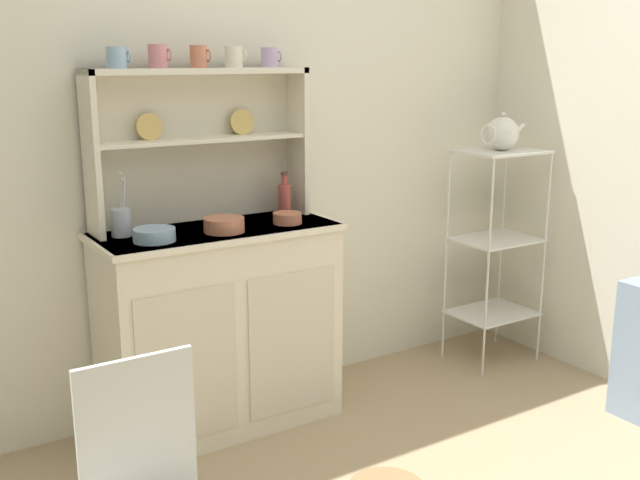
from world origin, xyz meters
The scene contains 15 objects.
wall_back centered at (0.00, 1.62, 1.25)m, with size 3.84×0.05×2.50m, color silver.
hutch_cabinet centered at (-0.22, 1.37, 0.45)m, with size 1.02×0.45×0.88m.
hutch_shelf_unit centered at (-0.22, 1.53, 1.26)m, with size 0.95×0.18×0.65m.
bakers_rack centered at (1.30, 1.27, 0.68)m, with size 0.42×0.32×1.12m.
cup_sky_0 centered at (-0.55, 1.49, 1.57)m, with size 0.09×0.08×0.08m.
cup_rose_1 centered at (-0.39, 1.49, 1.58)m, with size 0.09×0.07×0.09m.
cup_terracotta_2 centered at (-0.22, 1.49, 1.57)m, with size 0.08×0.07×0.09m.
cup_cream_3 centered at (-0.06, 1.49, 1.57)m, with size 0.09×0.07×0.09m.
cup_lilac_4 centered at (0.11, 1.49, 1.57)m, with size 0.09×0.07×0.08m.
bowl_mixing_large centered at (-0.51, 1.29, 0.91)m, with size 0.16×0.16×0.05m, color #8EB2D1.
bowl_floral_medium centered at (-0.22, 1.29, 0.91)m, with size 0.17×0.17×0.06m, color #C67556.
bowl_cream_small centered at (0.08, 1.29, 0.90)m, with size 0.12×0.12×0.05m, color #C67556.
jam_bottle centered at (0.16, 1.45, 0.96)m, with size 0.06×0.06×0.19m.
utensil_jar centered at (-0.59, 1.45, 0.94)m, with size 0.08×0.08×0.25m.
porcelain_teapot centered at (1.30, 1.27, 1.20)m, with size 0.26×0.17×0.19m.
Camera 1 is at (-1.48, -1.41, 1.57)m, focal length 41.99 mm.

